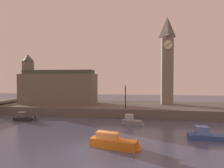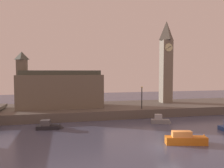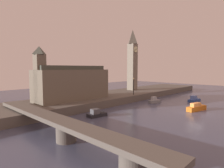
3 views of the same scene
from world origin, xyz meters
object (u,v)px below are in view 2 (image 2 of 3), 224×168
Objects in this scene: clock_tower at (166,61)px; boat_cruiser_grey at (161,120)px; parliament_hall at (59,89)px; streetlamp at (142,95)px; boat_barge_dark at (51,126)px; boat_patrol_orange at (188,139)px.

clock_tower is 16.25m from boat_cruiser_grey.
clock_tower is 22.59m from parliament_hall.
boat_cruiser_grey is (1.44, -4.93, -3.50)m from streetlamp.
clock_tower is 4.34× the size of boat_barge_dark.
boat_patrol_orange is 1.32× the size of boat_barge_dark.
parliament_hall is (-21.85, -1.73, -5.50)m from clock_tower.
boat_cruiser_grey is at bearing -73.69° from streetlamp.
parliament_hall is at bearing 126.76° from boat_patrol_orange.
clock_tower is at bearing 39.90° from streetlamp.
boat_cruiser_grey reaches higher than boat_barge_dark.
parliament_hall is 3.77× the size of streetlamp.
clock_tower reaches higher than boat_barge_dark.
boat_barge_dark is at bearing 178.75° from boat_cruiser_grey.
boat_barge_dark is at bearing -154.31° from clock_tower.
parliament_hall is 2.91× the size of boat_patrol_orange.
boat_barge_dark is (-22.81, -10.97, -9.91)m from clock_tower.
boat_patrol_orange reaches higher than boat_cruiser_grey.
clock_tower is at bearing 61.24° from boat_cruiser_grey.
streetlamp is 0.77× the size of boat_patrol_orange.
boat_barge_dark is at bearing -163.22° from streetlamp.
boat_barge_dark is (-15.14, -4.57, -3.57)m from streetlamp.
boat_patrol_orange is (14.35, -19.21, -4.25)m from parliament_hall.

